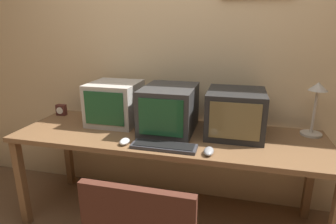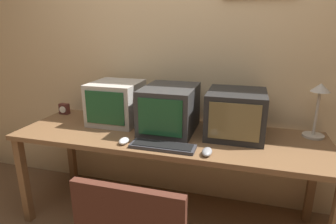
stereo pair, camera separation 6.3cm
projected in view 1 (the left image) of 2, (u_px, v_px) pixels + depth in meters
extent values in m
cube|color=#D1B284|center=(181.00, 51.00, 2.31)|extent=(8.00, 0.05, 2.60)
cube|color=brown|center=(168.00, 136.00, 2.06)|extent=(2.24, 0.71, 0.04)
cube|color=brown|center=(22.00, 183.00, 2.13)|extent=(0.06, 0.06, 0.71)
cube|color=brown|center=(68.00, 150.00, 2.70)|extent=(0.06, 0.06, 0.71)
cube|color=brown|center=(310.00, 178.00, 2.20)|extent=(0.06, 0.06, 0.71)
cube|color=#B7B2A8|center=(115.00, 103.00, 2.25)|extent=(0.38, 0.39, 0.33)
cube|color=#194C28|center=(104.00, 109.00, 2.07)|extent=(0.31, 0.01, 0.25)
cube|color=#333333|center=(169.00, 109.00, 2.08)|extent=(0.37, 0.47, 0.33)
cube|color=#194C28|center=(161.00, 118.00, 1.85)|extent=(0.31, 0.01, 0.25)
cube|color=black|center=(235.00, 113.00, 2.00)|extent=(0.40, 0.42, 0.32)
cube|color=brown|center=(235.00, 121.00, 1.80)|extent=(0.33, 0.01, 0.25)
cube|color=#333338|center=(164.00, 146.00, 1.81)|extent=(0.42, 0.13, 0.02)
cube|color=black|center=(164.00, 145.00, 1.80)|extent=(0.39, 0.11, 0.00)
ellipsoid|color=gray|center=(209.00, 151.00, 1.72)|extent=(0.06, 0.12, 0.04)
ellipsoid|color=silver|center=(125.00, 141.00, 1.87)|extent=(0.06, 0.10, 0.04)
cube|color=#4C231E|center=(61.00, 110.00, 2.48)|extent=(0.08, 0.05, 0.10)
cylinder|color=white|center=(60.00, 111.00, 2.45)|extent=(0.06, 0.00, 0.06)
cylinder|color=#B2A899|center=(311.00, 134.00, 2.03)|extent=(0.15, 0.15, 0.02)
cylinder|color=#B2A899|center=(314.00, 112.00, 1.98)|extent=(0.02, 0.02, 0.32)
cone|color=#B2A899|center=(318.00, 86.00, 1.93)|extent=(0.13, 0.13, 0.06)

